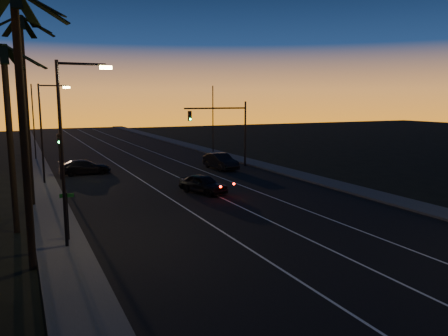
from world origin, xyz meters
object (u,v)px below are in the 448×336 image
signal_mast (226,123)px  cross_car (85,167)px  lead_car (203,184)px  right_car (221,161)px

signal_mast → cross_car: (-14.24, 1.87, -4.06)m
signal_mast → cross_car: signal_mast is taller
lead_car → cross_car: (-7.04, 12.88, -0.02)m
right_car → cross_car: bearing=168.3°
lead_car → right_car: right_car is taller
signal_mast → right_car: bearing=-138.5°
lead_car → right_car: 11.88m
signal_mast → right_car: 4.17m
lead_car → right_car: bearing=58.5°
lead_car → cross_car: bearing=118.7°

